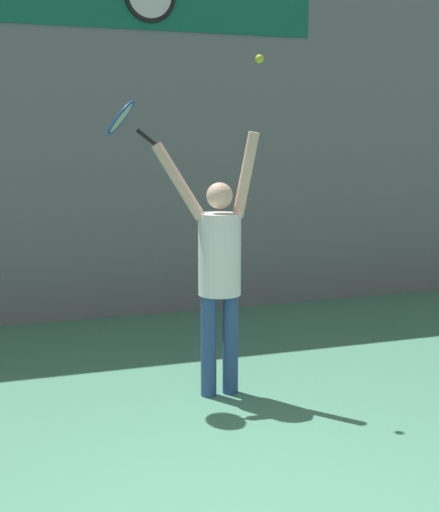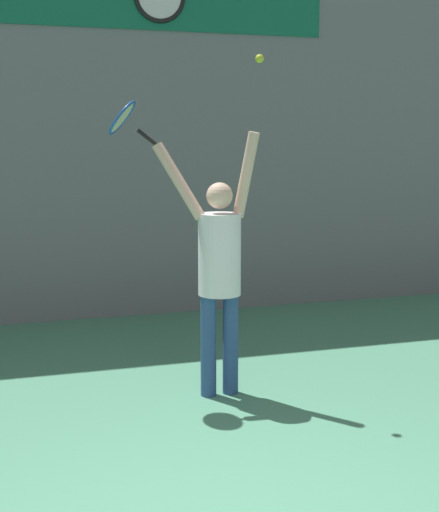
# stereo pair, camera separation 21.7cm
# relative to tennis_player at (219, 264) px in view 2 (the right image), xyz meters

# --- Properties ---
(back_wall) EXTENTS (18.00, 0.10, 5.00)m
(back_wall) POSITION_rel_tennis_player_xyz_m (-0.62, 2.94, 1.40)
(back_wall) COLOR slate
(back_wall) RESTS_ON ground_plane
(tennis_player) EXTENTS (0.83, 0.47, 2.17)m
(tennis_player) POSITION_rel_tennis_player_xyz_m (0.00, 0.00, 0.00)
(tennis_player) COLOR #2D4C7F
(tennis_player) RESTS_ON ground_plane
(tennis_racket) EXTENTS (0.44, 0.40, 0.37)m
(tennis_racket) POSITION_rel_tennis_player_xyz_m (-0.70, 0.33, 1.16)
(tennis_racket) COLOR black
(tennis_ball) EXTENTS (0.07, 0.07, 0.07)m
(tennis_ball) POSITION_rel_tennis_player_xyz_m (0.30, -0.10, 1.62)
(tennis_ball) COLOR #CCDB2D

